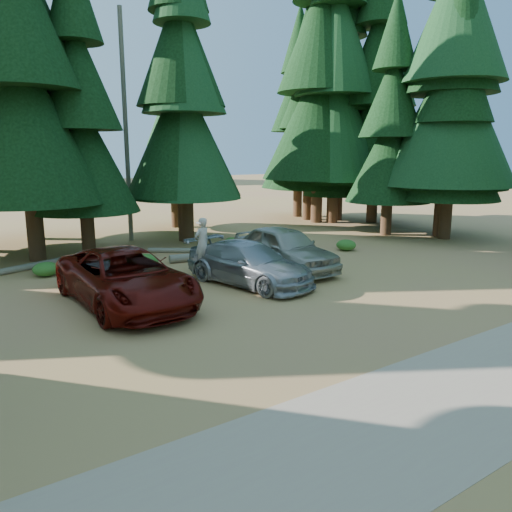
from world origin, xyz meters
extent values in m
plane|color=tan|center=(0.00, 0.00, 0.00)|extent=(160.00, 160.00, 0.00)
cube|color=tan|center=(0.00, -6.50, 0.01)|extent=(26.00, 3.50, 0.01)
cylinder|color=slate|center=(0.80, 14.50, 6.00)|extent=(0.24, 0.24, 12.00)
cylinder|color=slate|center=(-1.20, 16.00, 5.00)|extent=(0.20, 0.20, 10.00)
imported|color=#5B0D07|center=(-3.66, 3.14, 0.88)|extent=(3.04, 6.37, 1.75)
imported|color=#A2A5AA|center=(0.96, 3.04, 0.77)|extent=(3.26, 5.62, 1.53)
imported|color=#ACA899|center=(3.36, 4.05, 0.90)|extent=(2.19, 5.33, 1.81)
imported|color=beige|center=(-0.17, 4.50, 1.43)|extent=(0.79, 0.62, 1.90)
cylinder|color=white|center=(-0.17, 4.55, 2.19)|extent=(0.36, 0.36, 0.04)
cylinder|color=slate|center=(-4.90, 10.24, 0.13)|extent=(3.59, 1.60, 0.27)
cylinder|color=slate|center=(1.35, 9.80, 0.12)|extent=(2.45, 1.96, 0.24)
cylinder|color=slate|center=(2.84, 7.41, 0.18)|extent=(5.68, 1.33, 0.36)
ellipsoid|color=#2E6E21|center=(-4.92, 8.56, 0.27)|extent=(1.00, 1.00, 0.55)
ellipsoid|color=#2E6E21|center=(-2.31, 7.68, 0.28)|extent=(1.02, 1.02, 0.56)
ellipsoid|color=#2E6E21|center=(-1.99, 6.57, 0.26)|extent=(0.94, 0.94, 0.52)
ellipsoid|color=#2E6E21|center=(-1.23, 7.56, 0.30)|extent=(1.10, 1.10, 0.61)
ellipsoid|color=#2E6E21|center=(4.46, 9.87, 0.22)|extent=(0.81, 0.81, 0.45)
ellipsoid|color=#2E6E21|center=(3.27, 8.09, 0.31)|extent=(1.11, 1.11, 0.61)
ellipsoid|color=#2E6E21|center=(8.50, 5.68, 0.27)|extent=(0.96, 0.96, 0.53)
camera|label=1|loc=(-8.90, -11.75, 4.75)|focal=35.00mm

